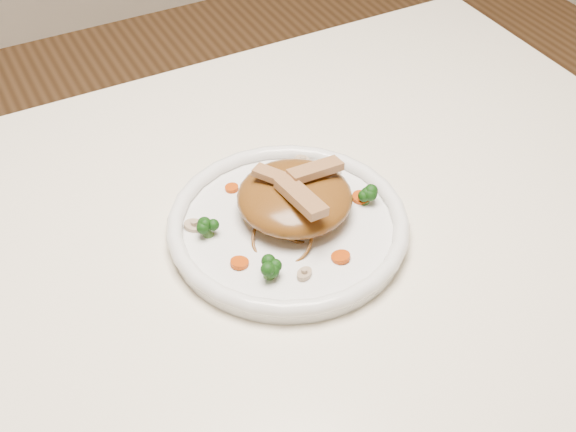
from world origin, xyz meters
name	(u,v)px	position (x,y,z in m)	size (l,w,h in m)	color
table	(261,288)	(0.00, 0.00, 0.65)	(1.20, 0.80, 0.75)	white
plate	(288,229)	(0.03, -0.02, 0.76)	(0.29, 0.29, 0.02)	white
noodle_mound	(295,197)	(0.05, 0.00, 0.79)	(0.14, 0.14, 0.05)	brown
chicken_a	(315,170)	(0.08, 0.00, 0.82)	(0.07, 0.02, 0.01)	tan
chicken_b	(277,177)	(0.03, 0.01, 0.82)	(0.06, 0.02, 0.01)	tan
chicken_c	(301,197)	(0.04, -0.03, 0.82)	(0.08, 0.02, 0.01)	tan
broccoli_0	(325,169)	(0.11, 0.04, 0.78)	(0.03, 0.03, 0.03)	#103D0C
broccoli_1	(207,224)	(-0.06, 0.01, 0.78)	(0.03, 0.03, 0.03)	#103D0C
broccoli_2	(269,267)	(-0.03, -0.08, 0.78)	(0.03, 0.03, 0.03)	#103D0C
broccoli_3	(365,194)	(0.14, -0.02, 0.78)	(0.02, 0.02, 0.03)	#103D0C
carrot_0	(305,174)	(0.10, 0.05, 0.77)	(0.02, 0.02, 0.01)	#B93D06
carrot_1	(240,263)	(-0.05, -0.05, 0.77)	(0.02, 0.02, 0.01)	#B93D06
carrot_2	(361,198)	(0.13, -0.02, 0.77)	(0.02, 0.02, 0.01)	#B93D06
carrot_3	(232,188)	(0.00, 0.07, 0.77)	(0.02, 0.02, 0.01)	#B93D06
carrot_4	(341,257)	(0.06, -0.10, 0.77)	(0.02, 0.02, 0.01)	#B93D06
mushroom_0	(304,274)	(0.01, -0.10, 0.77)	(0.02, 0.02, 0.01)	#BFA78F
mushroom_1	(335,171)	(0.13, 0.04, 0.77)	(0.02, 0.02, 0.01)	#BFA78F
mushroom_2	(195,226)	(-0.07, 0.03, 0.77)	(0.03, 0.03, 0.01)	#BFA78F
mushroom_3	(303,161)	(0.10, 0.08, 0.77)	(0.02, 0.02, 0.01)	#BFA78F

